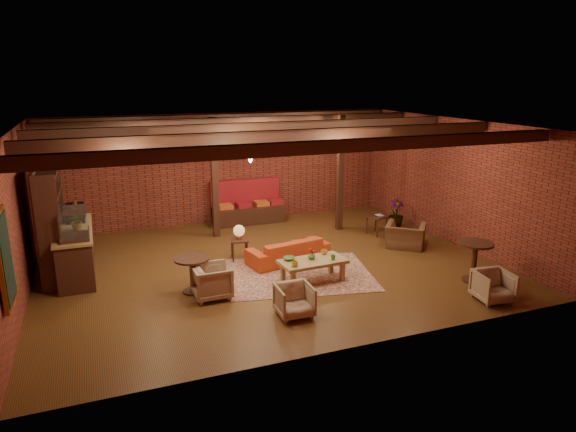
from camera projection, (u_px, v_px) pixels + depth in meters
name	position (u px, v px, depth m)	size (l,w,h in m)	color
floor	(269.00, 265.00, 11.84)	(10.00, 10.00, 0.00)	#432B10
ceiling	(267.00, 125.00, 10.99)	(10.00, 8.00, 0.02)	black
wall_back	(224.00, 168.00, 15.01)	(10.00, 0.02, 3.20)	maroon
wall_front	(353.00, 254.00, 7.81)	(10.00, 0.02, 3.20)	maroon
wall_left	(18.00, 220.00, 9.67)	(0.02, 8.00, 3.20)	maroon
wall_right	(452.00, 181.00, 13.15)	(0.02, 8.00, 3.20)	maroon
ceiling_beams	(267.00, 131.00, 11.02)	(9.80, 6.40, 0.22)	#321810
ceiling_pipe	(246.00, 134.00, 12.52)	(0.12, 0.12, 9.60)	black
post_left	(215.00, 178.00, 13.54)	(0.16, 0.16, 3.20)	#321810
post_right	(340.00, 174.00, 14.18)	(0.16, 0.16, 3.20)	#321810
service_counter	(74.00, 239.00, 11.10)	(0.80, 2.50, 1.60)	#321810
plant_counter	(77.00, 218.00, 11.20)	(0.35, 0.39, 0.30)	#337F33
shelving_hutch	(52.00, 222.00, 10.94)	(0.52, 2.00, 2.40)	#321810
chalkboard_menu	(5.00, 258.00, 7.63)	(0.08, 0.96, 1.46)	black
banquette	(249.00, 206.00, 15.10)	(2.10, 0.70, 1.00)	maroon
service_sign	(252.00, 145.00, 14.21)	(0.86, 0.06, 0.30)	#FF4C19
ceiling_spotlights	(267.00, 141.00, 11.08)	(6.40, 4.40, 0.28)	black
rug	(299.00, 274.00, 11.27)	(3.13, 2.39, 0.01)	maroon
sofa	(288.00, 250.00, 11.97)	(1.93, 0.76, 0.56)	#B53C19
coffee_table	(312.00, 263.00, 10.79)	(1.44, 0.79, 0.73)	olive
side_table_lamp	(239.00, 233.00, 12.02)	(0.47, 0.47, 0.86)	#321810
round_table_left	(192.00, 269.00, 10.23)	(0.70, 0.70, 0.73)	#321810
armchair_a	(212.00, 280.00, 10.03)	(0.71, 0.67, 0.73)	beige
armchair_b	(295.00, 299.00, 9.27)	(0.63, 0.59, 0.65)	beige
armchair_right	(406.00, 232.00, 12.95)	(0.95, 0.62, 0.83)	brown
side_table_book	(377.00, 217.00, 14.01)	(0.59, 0.59, 0.54)	#321810
round_table_right	(475.00, 255.00, 10.77)	(0.74, 0.74, 0.86)	#321810
armchair_far	(494.00, 285.00, 9.88)	(0.65, 0.61, 0.67)	beige
plant_tall	(397.00, 186.00, 14.46)	(1.35, 1.35, 2.42)	#4C7F4C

